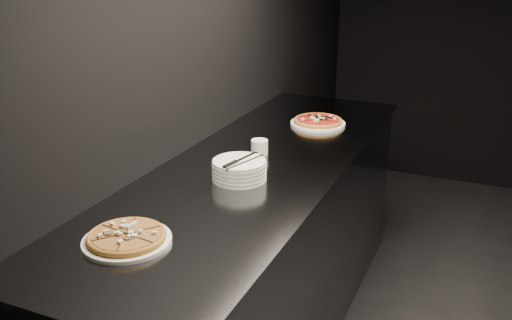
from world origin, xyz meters
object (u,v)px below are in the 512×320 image
at_px(pizza_tomato, 318,122).
at_px(plate_stack, 239,170).
at_px(pizza_mushroom, 127,238).
at_px(cutlery, 239,161).
at_px(ramekin, 259,147).
at_px(counter, 257,256).

relative_size(pizza_tomato, plate_stack, 1.34).
height_order(pizza_mushroom, plate_stack, plate_stack).
relative_size(pizza_mushroom, pizza_tomato, 1.00).
bearing_deg(cutlery, pizza_tomato, 97.91).
bearing_deg(plate_stack, cutlery, -62.38).
bearing_deg(plate_stack, pizza_tomato, 86.15).
bearing_deg(pizza_tomato, cutlery, -93.21).
distance_m(pizza_tomato, plate_stack, 0.85).
bearing_deg(ramekin, cutlery, -80.69).
height_order(pizza_mushroom, pizza_tomato, same).
distance_m(plate_stack, ramekin, 0.31).
distance_m(counter, pizza_tomato, 0.81).
bearing_deg(counter, cutlery, -85.95).
xyz_separation_m(counter, pizza_tomato, (0.06, 0.65, 0.48)).
bearing_deg(pizza_mushroom, plate_stack, 80.93).
bearing_deg(ramekin, plate_stack, -81.78).
height_order(cutlery, ramekin, cutlery).
height_order(pizza_tomato, ramekin, ramekin).
distance_m(pizza_mushroom, pizza_tomato, 1.47).
height_order(counter, cutlery, cutlery).
distance_m(pizza_tomato, ramekin, 0.55).
distance_m(counter, pizza_mushroom, 0.95).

